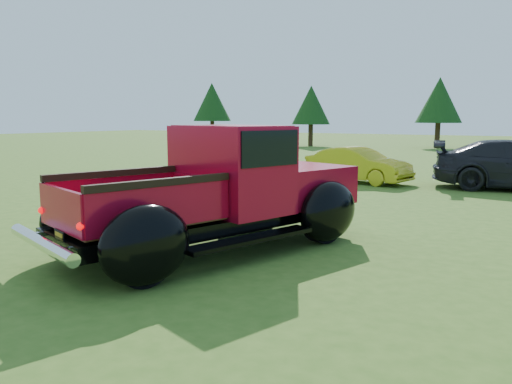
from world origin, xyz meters
TOP-DOWN VIEW (x-y plane):
  - ground at (0.00, 0.00)m, footprint 120.00×120.00m
  - tree_far_west at (-22.00, 30.00)m, footprint 3.33×3.33m
  - tree_west at (-12.00, 29.00)m, footprint 2.94×2.94m
  - tree_mid_left at (-3.00, 31.00)m, footprint 3.20×3.20m
  - pickup_truck at (-0.55, 0.48)m, footprint 3.91×5.82m
  - show_car_red at (-6.50, 8.73)m, footprint 3.78×1.91m
  - show_car_yellow at (-1.50, 9.66)m, footprint 3.74×1.94m

SIDE VIEW (x-z plane):
  - ground at x=0.00m, z-range 0.00..0.00m
  - show_car_yellow at x=-1.50m, z-range 0.00..1.17m
  - show_car_red at x=-6.50m, z-range 0.00..1.23m
  - pickup_truck at x=-0.55m, z-range -0.05..1.98m
  - tree_west at x=-12.00m, z-range 0.81..5.41m
  - tree_mid_left at x=-3.00m, z-range 0.88..5.88m
  - tree_far_west at x=-22.00m, z-range 0.92..6.12m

